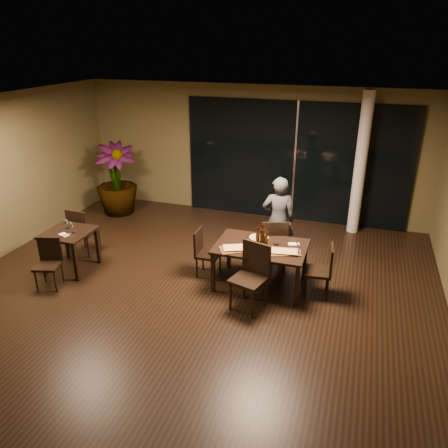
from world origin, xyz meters
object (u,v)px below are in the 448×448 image
(bottle_c, at_px, (262,234))
(side_table, at_px, (69,238))
(chair_main_right, at_px, (323,268))
(main_table, at_px, (261,250))
(potted_plant, at_px, (116,179))
(chair_main_far, at_px, (274,242))
(chair_side_far, at_px, (82,229))
(chair_side_near, at_px, (49,260))
(diner, at_px, (278,220))
(bottle_a, at_px, (258,236))
(chair_main_left, at_px, (204,250))
(bottle_b, at_px, (266,239))
(chair_main_near, at_px, (252,272))

(bottle_c, bearing_deg, side_table, -170.35)
(side_table, xyz_separation_m, chair_main_right, (4.44, 0.51, -0.12))
(main_table, height_order, potted_plant, potted_plant)
(chair_main_far, xyz_separation_m, chair_side_far, (-3.63, -0.52, -0.02))
(chair_side_far, bearing_deg, side_table, 106.72)
(chair_side_near, bearing_deg, diner, 15.17)
(potted_plant, xyz_separation_m, bottle_a, (3.98, -2.21, 0.06))
(side_table, xyz_separation_m, potted_plant, (-0.64, 2.72, 0.22))
(chair_main_left, distance_m, potted_plant, 3.73)
(side_table, height_order, bottle_c, bottle_c)
(chair_side_far, relative_size, bottle_c, 2.72)
(chair_main_far, distance_m, bottle_a, 0.68)
(potted_plant, bearing_deg, main_table, -28.83)
(bottle_b, bearing_deg, main_table, 176.31)
(main_table, distance_m, chair_main_right, 1.05)
(chair_main_near, xyz_separation_m, bottle_b, (0.07, 0.63, 0.30))
(side_table, height_order, chair_side_near, chair_side_near)
(bottle_b, bearing_deg, chair_main_far, 88.65)
(diner, height_order, bottle_b, diner)
(side_table, bearing_deg, main_table, 8.37)
(main_table, distance_m, chair_side_far, 3.54)
(chair_side_near, bearing_deg, bottle_a, 2.26)
(chair_main_right, relative_size, potted_plant, 0.53)
(bottle_c, bearing_deg, chair_main_left, -178.46)
(chair_main_far, distance_m, potted_plant, 4.46)
(chair_side_far, xyz_separation_m, diner, (3.62, 0.96, 0.29))
(diner, bearing_deg, bottle_a, 70.82)
(chair_side_near, xyz_separation_m, potted_plant, (-0.64, 3.31, 0.37))
(chair_main_near, distance_m, chair_main_right, 1.21)
(chair_side_far, relative_size, bottle_b, 3.64)
(side_table, distance_m, potted_plant, 2.81)
(chair_main_far, distance_m, chair_main_near, 1.22)
(chair_main_far, height_order, chair_main_right, chair_main_far)
(chair_main_near, distance_m, bottle_a, 0.73)
(side_table, distance_m, bottle_c, 3.46)
(chair_main_far, bearing_deg, chair_side_far, -10.27)
(main_table, distance_m, chair_main_near, 0.64)
(side_table, bearing_deg, potted_plant, 103.19)
(chair_main_left, xyz_separation_m, chair_side_near, (-2.37, -1.14, -0.01))
(bottle_a, bearing_deg, potted_plant, 150.94)
(main_table, distance_m, chair_main_far, 0.60)
(chair_side_near, xyz_separation_m, diner, (3.48, 2.10, 0.35))
(side_table, xyz_separation_m, bottle_c, (3.40, 0.58, 0.30))
(chair_main_right, height_order, bottle_b, bottle_b)
(chair_side_near, height_order, potted_plant, potted_plant)
(main_table, xyz_separation_m, chair_side_far, (-3.54, 0.06, -0.14))
(chair_main_right, xyz_separation_m, chair_side_near, (-4.44, -1.09, -0.03))
(chair_main_near, relative_size, chair_main_left, 1.21)
(chair_main_near, xyz_separation_m, chair_side_near, (-3.41, -0.45, -0.11))
(side_table, relative_size, diner, 0.49)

